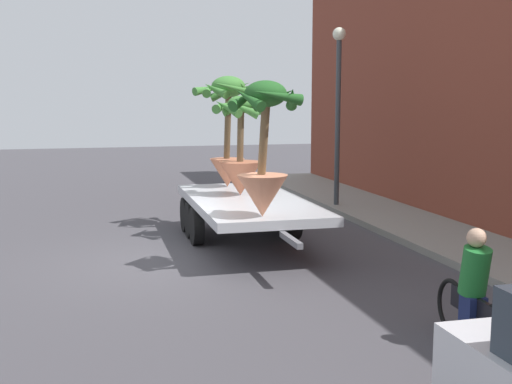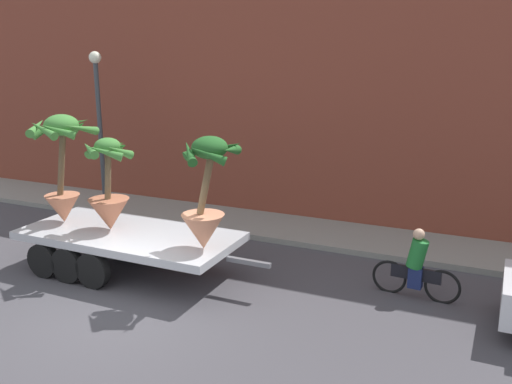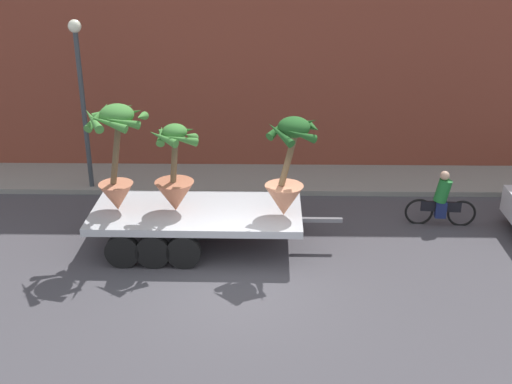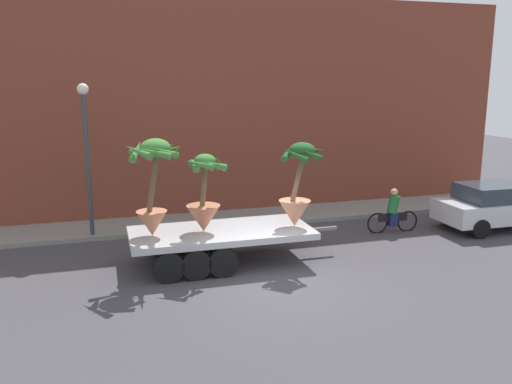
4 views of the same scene
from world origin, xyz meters
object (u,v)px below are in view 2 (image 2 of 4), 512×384
potted_palm_front (62,164)px  cyclist (416,267)px  street_lamp (99,111)px  potted_palm_middle (109,194)px  potted_palm_rear (206,199)px  flatbed_trailer (121,240)px

potted_palm_front → cyclist: potted_palm_front is taller
cyclist → street_lamp: size_ratio=0.38×
cyclist → street_lamp: street_lamp is taller
potted_palm_middle → cyclist: potted_palm_middle is taller
potted_palm_middle → street_lamp: (-3.02, 3.48, 1.38)m
potted_palm_middle → potted_palm_front: bearing=179.0°
potted_palm_rear → street_lamp: (-5.68, 3.68, 1.15)m
potted_palm_rear → cyclist: size_ratio=1.31×
flatbed_trailer → potted_palm_middle: size_ratio=2.81×
street_lamp → cyclist: bearing=-12.3°
potted_palm_middle → cyclist: 6.97m
flatbed_trailer → potted_palm_rear: 2.78m
flatbed_trailer → street_lamp: street_lamp is taller
potted_palm_middle → potted_palm_front: (-1.35, 0.02, 0.59)m
potted_palm_middle → potted_palm_front: 1.47m
potted_palm_rear → street_lamp: street_lamp is taller
potted_palm_rear → flatbed_trailer: bearing=174.0°
potted_palm_rear → potted_palm_front: size_ratio=0.92×
potted_palm_rear → potted_palm_front: bearing=176.8°
potted_palm_rear → potted_palm_front: (-4.00, 0.22, 0.36)m
street_lamp → flatbed_trailer: bearing=-46.6°
potted_palm_front → street_lamp: (-1.67, 3.46, 0.80)m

